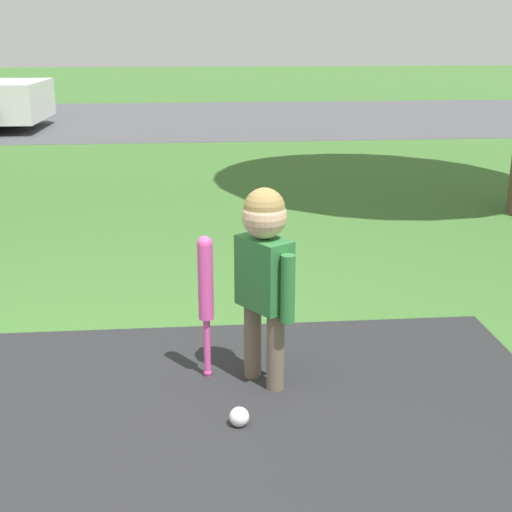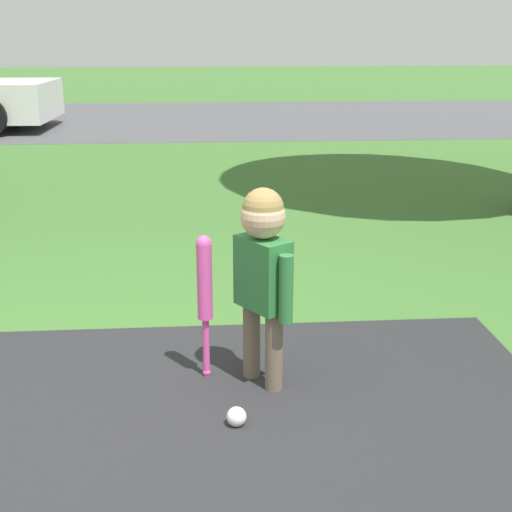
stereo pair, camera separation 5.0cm
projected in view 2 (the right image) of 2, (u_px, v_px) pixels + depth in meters
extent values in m
plane|color=#3D6B2D|center=(70.00, 424.00, 3.03)|extent=(60.00, 60.00, 0.00)
cube|color=#4C4C51|center=(169.00, 118.00, 13.31)|extent=(40.00, 6.00, 0.01)
cylinder|color=#6B5B4C|center=(252.00, 340.00, 3.38)|extent=(0.08, 0.08, 0.38)
cylinder|color=#6B5B4C|center=(274.00, 351.00, 3.26)|extent=(0.08, 0.08, 0.38)
cube|color=#2D7238|center=(263.00, 273.00, 3.21)|extent=(0.26, 0.29, 0.33)
cylinder|color=#2D7238|center=(241.00, 271.00, 3.34)|extent=(0.06, 0.06, 0.31)
cylinder|color=#2D7238|center=(286.00, 289.00, 3.10)|extent=(0.06, 0.06, 0.31)
sphere|color=#D8AD8C|center=(263.00, 216.00, 3.13)|extent=(0.20, 0.20, 0.20)
sphere|color=#997A47|center=(263.00, 209.00, 3.12)|extent=(0.19, 0.19, 0.19)
sphere|color=#E54CA5|center=(207.00, 372.00, 3.44)|extent=(0.04, 0.04, 0.04)
cylinder|color=#E54CA5|center=(206.00, 347.00, 3.40)|extent=(0.03, 0.03, 0.30)
cylinder|color=#E54CA5|center=(205.00, 281.00, 3.30)|extent=(0.07, 0.07, 0.37)
sphere|color=#E54CA5|center=(204.00, 243.00, 3.24)|extent=(0.07, 0.07, 0.07)
sphere|color=white|center=(236.00, 417.00, 3.00)|extent=(0.09, 0.09, 0.09)
cylinder|color=black|center=(19.00, 105.00, 12.65)|extent=(0.62, 0.20, 0.61)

